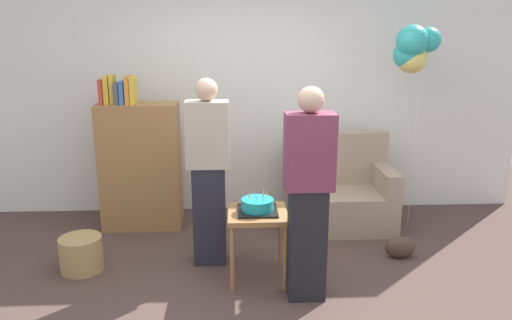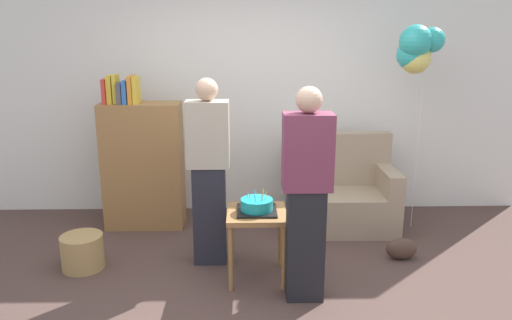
{
  "view_description": "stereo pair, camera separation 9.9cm",
  "coord_description": "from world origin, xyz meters",
  "px_view_note": "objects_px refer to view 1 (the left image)",
  "views": [
    {
      "loc": [
        -0.24,
        -3.4,
        2.01
      ],
      "look_at": [
        -0.05,
        0.59,
        0.95
      ],
      "focal_mm": 34.63,
      "sensor_mm": 36.0,
      "label": 1
    },
    {
      "loc": [
        -0.14,
        -3.41,
        2.01
      ],
      "look_at": [
        -0.05,
        0.59,
        0.95
      ],
      "focal_mm": 34.63,
      "sensor_mm": 36.0,
      "label": 2
    }
  ],
  "objects_px": {
    "couch": "(338,194)",
    "wicker_basket": "(81,254)",
    "birthday_cake": "(257,206)",
    "balloon_bunch": "(413,49)",
    "handbag": "(400,247)",
    "side_table": "(257,222)",
    "bookshelf": "(140,164)",
    "person_holding_cake": "(308,195)",
    "person_blowing_candles": "(208,172)"
  },
  "relations": [
    {
      "from": "couch",
      "to": "wicker_basket",
      "type": "relative_size",
      "value": 3.06
    },
    {
      "from": "birthday_cake",
      "to": "couch",
      "type": "bearing_deg",
      "value": 51.01
    },
    {
      "from": "wicker_basket",
      "to": "balloon_bunch",
      "type": "bearing_deg",
      "value": 16.01
    },
    {
      "from": "wicker_basket",
      "to": "balloon_bunch",
      "type": "relative_size",
      "value": 0.17
    },
    {
      "from": "wicker_basket",
      "to": "handbag",
      "type": "xyz_separation_m",
      "value": [
        2.81,
        0.1,
        -0.05
      ]
    },
    {
      "from": "birthday_cake",
      "to": "handbag",
      "type": "bearing_deg",
      "value": 13.11
    },
    {
      "from": "side_table",
      "to": "birthday_cake",
      "type": "relative_size",
      "value": 1.83
    },
    {
      "from": "bookshelf",
      "to": "balloon_bunch",
      "type": "height_order",
      "value": "balloon_bunch"
    },
    {
      "from": "person_holding_cake",
      "to": "handbag",
      "type": "xyz_separation_m",
      "value": [
        0.95,
        0.62,
        -0.73
      ]
    },
    {
      "from": "person_holding_cake",
      "to": "couch",
      "type": "bearing_deg",
      "value": -96.53
    },
    {
      "from": "side_table",
      "to": "balloon_bunch",
      "type": "relative_size",
      "value": 0.28
    },
    {
      "from": "person_holding_cake",
      "to": "balloon_bunch",
      "type": "height_order",
      "value": "balloon_bunch"
    },
    {
      "from": "side_table",
      "to": "wicker_basket",
      "type": "relative_size",
      "value": 1.62
    },
    {
      "from": "birthday_cake",
      "to": "handbag",
      "type": "relative_size",
      "value": 1.14
    },
    {
      "from": "side_table",
      "to": "bookshelf",
      "type": "bearing_deg",
      "value": 134.34
    },
    {
      "from": "wicker_basket",
      "to": "balloon_bunch",
      "type": "xyz_separation_m",
      "value": [
        3.08,
        0.88,
        1.67
      ]
    },
    {
      "from": "couch",
      "to": "person_blowing_candles",
      "type": "xyz_separation_m",
      "value": [
        -1.3,
        -0.79,
        0.49
      ]
    },
    {
      "from": "bookshelf",
      "to": "person_blowing_candles",
      "type": "bearing_deg",
      "value": -49.18
    },
    {
      "from": "wicker_basket",
      "to": "handbag",
      "type": "height_order",
      "value": "wicker_basket"
    },
    {
      "from": "side_table",
      "to": "handbag",
      "type": "bearing_deg",
      "value": 13.11
    },
    {
      "from": "bookshelf",
      "to": "birthday_cake",
      "type": "xyz_separation_m",
      "value": [
        1.15,
        -1.17,
        -0.05
      ]
    },
    {
      "from": "side_table",
      "to": "wicker_basket",
      "type": "height_order",
      "value": "side_table"
    },
    {
      "from": "person_blowing_candles",
      "to": "handbag",
      "type": "xyz_separation_m",
      "value": [
        1.72,
        -0.01,
        -0.73
      ]
    },
    {
      "from": "bookshelf",
      "to": "person_holding_cake",
      "type": "xyz_separation_m",
      "value": [
        1.5,
        -1.49,
        0.15
      ]
    },
    {
      "from": "bookshelf",
      "to": "handbag",
      "type": "relative_size",
      "value": 5.65
    },
    {
      "from": "bookshelf",
      "to": "wicker_basket",
      "type": "height_order",
      "value": "bookshelf"
    },
    {
      "from": "couch",
      "to": "person_holding_cake",
      "type": "relative_size",
      "value": 0.67
    },
    {
      "from": "bookshelf",
      "to": "side_table",
      "type": "xyz_separation_m",
      "value": [
        1.15,
        -1.17,
        -0.19
      ]
    },
    {
      "from": "couch",
      "to": "side_table",
      "type": "height_order",
      "value": "couch"
    },
    {
      "from": "person_holding_cake",
      "to": "balloon_bunch",
      "type": "xyz_separation_m",
      "value": [
        1.22,
        1.4,
        0.99
      ]
    },
    {
      "from": "wicker_basket",
      "to": "couch",
      "type": "bearing_deg",
      "value": 20.72
    },
    {
      "from": "bookshelf",
      "to": "handbag",
      "type": "height_order",
      "value": "bookshelf"
    },
    {
      "from": "bookshelf",
      "to": "person_blowing_candles",
      "type": "xyz_separation_m",
      "value": [
        0.74,
        -0.86,
        0.15
      ]
    },
    {
      "from": "birthday_cake",
      "to": "person_holding_cake",
      "type": "distance_m",
      "value": 0.52
    },
    {
      "from": "person_holding_cake",
      "to": "handbag",
      "type": "distance_m",
      "value": 1.35
    },
    {
      "from": "person_holding_cake",
      "to": "bookshelf",
      "type": "bearing_deg",
      "value": -30.59
    },
    {
      "from": "balloon_bunch",
      "to": "side_table",
      "type": "bearing_deg",
      "value": -145.44
    },
    {
      "from": "handbag",
      "to": "balloon_bunch",
      "type": "relative_size",
      "value": 0.14
    },
    {
      "from": "couch",
      "to": "balloon_bunch",
      "type": "distance_m",
      "value": 1.63
    },
    {
      "from": "side_table",
      "to": "person_holding_cake",
      "type": "relative_size",
      "value": 0.36
    },
    {
      "from": "wicker_basket",
      "to": "birthday_cake",
      "type": "bearing_deg",
      "value": -7.65
    },
    {
      "from": "side_table",
      "to": "person_holding_cake",
      "type": "bearing_deg",
      "value": -41.68
    },
    {
      "from": "couch",
      "to": "person_blowing_candles",
      "type": "relative_size",
      "value": 0.67
    },
    {
      "from": "couch",
      "to": "birthday_cake",
      "type": "distance_m",
      "value": 1.46
    },
    {
      "from": "side_table",
      "to": "person_blowing_candles",
      "type": "distance_m",
      "value": 0.61
    },
    {
      "from": "birthday_cake",
      "to": "balloon_bunch",
      "type": "bearing_deg",
      "value": 34.56
    },
    {
      "from": "person_holding_cake",
      "to": "wicker_basket",
      "type": "relative_size",
      "value": 4.53
    },
    {
      "from": "couch",
      "to": "person_holding_cake",
      "type": "xyz_separation_m",
      "value": [
        -0.54,
        -1.43,
        0.49
      ]
    },
    {
      "from": "handbag",
      "to": "couch",
      "type": "bearing_deg",
      "value": 117.23
    },
    {
      "from": "person_holding_cake",
      "to": "balloon_bunch",
      "type": "distance_m",
      "value": 2.1
    }
  ]
}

